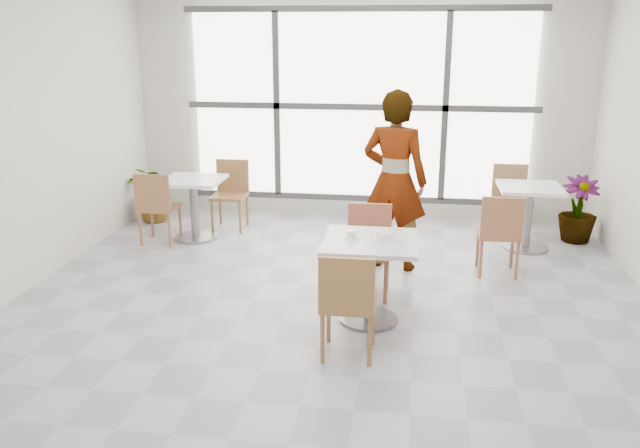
# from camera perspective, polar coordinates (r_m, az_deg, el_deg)

# --- Properties ---
(floor) EXTENTS (7.00, 7.00, 0.00)m
(floor) POSITION_cam_1_polar(r_m,az_deg,el_deg) (5.79, 0.42, -8.68)
(floor) COLOR #9E9EA5
(floor) RESTS_ON ground
(wall_back) EXTENTS (6.00, 0.00, 6.00)m
(wall_back) POSITION_cam_1_polar(r_m,az_deg,el_deg) (8.78, 3.51, 10.18)
(wall_back) COLOR silver
(wall_back) RESTS_ON ground
(wall_front) EXTENTS (6.00, 0.00, 6.00)m
(wall_front) POSITION_cam_1_polar(r_m,az_deg,el_deg) (2.07, -12.68, -11.78)
(wall_front) COLOR silver
(wall_front) RESTS_ON ground
(window) EXTENTS (4.60, 0.07, 2.52)m
(window) POSITION_cam_1_polar(r_m,az_deg,el_deg) (8.71, 3.47, 10.13)
(window) COLOR white
(window) RESTS_ON ground
(main_table) EXTENTS (0.80, 0.80, 0.75)m
(main_table) POSITION_cam_1_polar(r_m,az_deg,el_deg) (5.67, 4.36, -3.56)
(main_table) COLOR silver
(main_table) RESTS_ON ground
(chair_near) EXTENTS (0.42, 0.42, 0.87)m
(chair_near) POSITION_cam_1_polar(r_m,az_deg,el_deg) (5.02, 2.42, -6.53)
(chair_near) COLOR olive
(chair_near) RESTS_ON ground
(chair_far) EXTENTS (0.42, 0.42, 0.87)m
(chair_far) POSITION_cam_1_polar(r_m,az_deg,el_deg) (6.30, 4.25, -1.70)
(chair_far) COLOR #A45941
(chair_far) RESTS_ON ground
(oatmeal_bowl) EXTENTS (0.21, 0.21, 0.09)m
(oatmeal_bowl) POSITION_cam_1_polar(r_m,az_deg,el_deg) (5.59, 5.73, -0.97)
(oatmeal_bowl) COLOR white
(oatmeal_bowl) RESTS_ON main_table
(coffee_cup) EXTENTS (0.16, 0.13, 0.07)m
(coffee_cup) POSITION_cam_1_polar(r_m,az_deg,el_deg) (5.63, 2.75, -0.93)
(coffee_cup) COLOR white
(coffee_cup) RESTS_ON main_table
(person) EXTENTS (0.79, 0.62, 1.90)m
(person) POSITION_cam_1_polar(r_m,az_deg,el_deg) (6.91, 6.49, 3.73)
(person) COLOR black
(person) RESTS_ON ground
(bg_table_left) EXTENTS (0.70, 0.70, 0.75)m
(bg_table_left) POSITION_cam_1_polar(r_m,az_deg,el_deg) (8.09, -10.89, 2.06)
(bg_table_left) COLOR white
(bg_table_left) RESTS_ON ground
(bg_table_right) EXTENTS (0.70, 0.70, 0.75)m
(bg_table_right) POSITION_cam_1_polar(r_m,az_deg,el_deg) (7.95, 17.64, 1.31)
(bg_table_right) COLOR white
(bg_table_right) RESTS_ON ground
(bg_chair_left_near) EXTENTS (0.42, 0.42, 0.87)m
(bg_chair_left_near) POSITION_cam_1_polar(r_m,az_deg,el_deg) (7.97, -14.02, 1.75)
(bg_chair_left_near) COLOR #9A6540
(bg_chair_left_near) RESTS_ON ground
(bg_chair_left_far) EXTENTS (0.42, 0.42, 0.87)m
(bg_chair_left_far) POSITION_cam_1_polar(r_m,az_deg,el_deg) (8.49, -7.74, 2.99)
(bg_chair_left_far) COLOR #97693E
(bg_chair_left_far) RESTS_ON ground
(bg_chair_right_near) EXTENTS (0.42, 0.42, 0.87)m
(bg_chair_right_near) POSITION_cam_1_polar(r_m,az_deg,el_deg) (6.96, 15.35, -0.49)
(bg_chair_right_near) COLOR #A06241
(bg_chair_right_near) RESTS_ON ground
(bg_chair_right_far) EXTENTS (0.42, 0.42, 0.87)m
(bg_chair_right_far) POSITION_cam_1_polar(r_m,az_deg,el_deg) (8.46, 16.15, 2.42)
(bg_chair_right_far) COLOR #A07B50
(bg_chair_right_far) RESTS_ON ground
(plant_left) EXTENTS (0.86, 0.81, 0.75)m
(plant_left) POSITION_cam_1_polar(r_m,az_deg,el_deg) (8.98, -14.07, 2.58)
(plant_left) COLOR #357937
(plant_left) RESTS_ON ground
(plant_right) EXTENTS (0.46, 0.46, 0.80)m
(plant_right) POSITION_cam_1_polar(r_m,az_deg,el_deg) (8.45, 21.50, 1.19)
(plant_right) COLOR #5E8047
(plant_right) RESTS_ON ground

